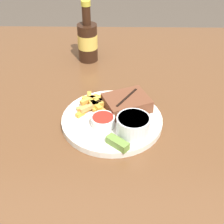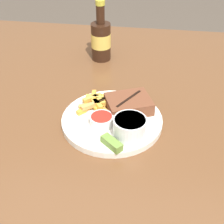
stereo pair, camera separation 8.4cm
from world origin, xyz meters
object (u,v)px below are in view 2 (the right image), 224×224
Objects in this scene: dipping_sauce_cup at (102,120)px; fork_utensil at (89,111)px; coleslaw_cup at (130,127)px; pickle_spear at (112,143)px; beer_bottle at (101,39)px; dinner_plate at (112,120)px; steak_portion at (129,104)px.

fork_utensil is (-0.05, 0.05, -0.01)m from dipping_sauce_cup.
coleslaw_cup reaches higher than pickle_spear.
pickle_spear is 0.50m from beer_bottle.
coleslaw_cup is at bearing -24.02° from dipping_sauce_cup.
pickle_spear reaches higher than dinner_plate.
dinner_plate is 1.26× the size of beer_bottle.
pickle_spear reaches higher than fork_utensil.
coleslaw_cup is (0.01, -0.11, 0.01)m from steak_portion.
coleslaw_cup reaches higher than steak_portion.
fork_utensil is (-0.12, 0.09, -0.03)m from coleslaw_cup.
coleslaw_cup is 0.47m from beer_bottle.
beer_bottle is (-0.02, 0.36, 0.06)m from fork_utensil.
coleslaw_cup is at bearing -50.74° from dinner_plate.
beer_bottle is at bearing 102.61° from pickle_spear.
fork_utensil is at bearing -85.99° from beer_bottle.
dinner_plate is 0.07m from fork_utensil.
steak_portion is 1.76× the size of coleslaw_cup.
pickle_spear is at bearing -82.25° from dinner_plate.
dinner_plate is at bearing 53.66° from dipping_sauce_cup.
coleslaw_cup reaches higher than dipping_sauce_cup.
dinner_plate is 3.27× the size of coleslaw_cup.
dinner_plate is 2.08× the size of fork_utensil.
dinner_plate is 0.39m from beer_bottle.
steak_portion is at bearing 48.26° from dinner_plate.
beer_bottle is at bearing 112.14° from steak_portion.
steak_portion is (0.04, 0.05, 0.03)m from dinner_plate.
pickle_spear is 0.28× the size of beer_bottle.
steak_portion is at bearing 29.18° from fork_utensil.
dipping_sauce_cup reaches higher than fork_utensil.
dinner_plate is 0.11m from pickle_spear.
dipping_sauce_cup is 1.06× the size of pickle_spear.
dipping_sauce_cup is 0.07m from fork_utensil.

